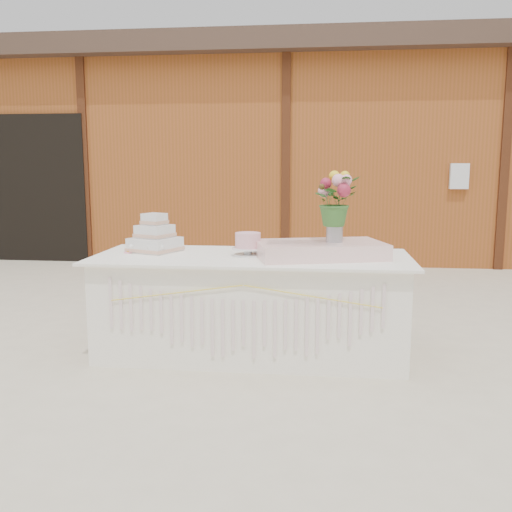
# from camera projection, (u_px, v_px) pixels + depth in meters

# --- Properties ---
(ground) EXTENTS (80.00, 80.00, 0.00)m
(ground) POSITION_uv_depth(u_px,v_px,m) (252.00, 353.00, 4.45)
(ground) COLOR beige
(ground) RESTS_ON ground
(barn) EXTENTS (12.60, 4.60, 3.30)m
(barn) POSITION_uv_depth(u_px,v_px,m) (293.00, 152.00, 10.07)
(barn) COLOR brown
(barn) RESTS_ON ground
(cake_table) EXTENTS (2.40, 1.00, 0.77)m
(cake_table) POSITION_uv_depth(u_px,v_px,m) (251.00, 305.00, 4.39)
(cake_table) COLOR white
(cake_table) RESTS_ON ground
(wedding_cake) EXTENTS (0.44, 0.44, 0.30)m
(wedding_cake) POSITION_uv_depth(u_px,v_px,m) (155.00, 239.00, 4.52)
(wedding_cake) COLOR silver
(wedding_cake) RESTS_ON cake_table
(pink_cake_stand) EXTENTS (0.25, 0.25, 0.18)m
(pink_cake_stand) POSITION_uv_depth(u_px,v_px,m) (248.00, 243.00, 4.31)
(pink_cake_stand) COLOR white
(pink_cake_stand) RESTS_ON cake_table
(satin_runner) EXTENTS (1.04, 0.77, 0.12)m
(satin_runner) POSITION_uv_depth(u_px,v_px,m) (320.00, 250.00, 4.23)
(satin_runner) COLOR #FFCDCD
(satin_runner) RESTS_ON cake_table
(flower_vase) EXTENTS (0.12, 0.12, 0.17)m
(flower_vase) POSITION_uv_depth(u_px,v_px,m) (335.00, 231.00, 4.22)
(flower_vase) COLOR #A3A3A7
(flower_vase) RESTS_ON satin_runner
(bouquet) EXTENTS (0.44, 0.43, 0.37)m
(bouquet) POSITION_uv_depth(u_px,v_px,m) (335.00, 194.00, 4.17)
(bouquet) COLOR #326327
(bouquet) RESTS_ON flower_vase
(loose_flowers) EXTENTS (0.23, 0.37, 0.02)m
(loose_flowers) POSITION_uv_depth(u_px,v_px,m) (134.00, 251.00, 4.51)
(loose_flowers) COLOR pink
(loose_flowers) RESTS_ON cake_table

